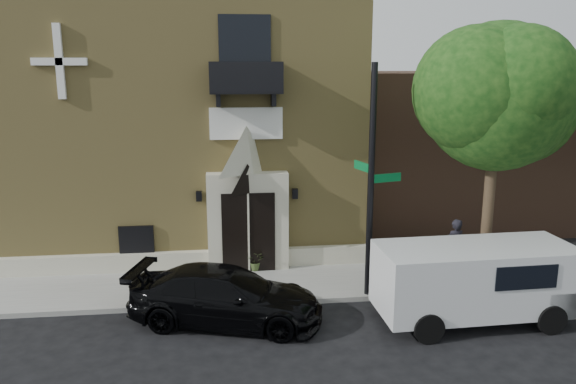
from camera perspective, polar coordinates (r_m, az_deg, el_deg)
The scene contains 12 objects.
ground at distance 16.35m, azimuth 0.04°, elevation -11.42°, with size 120.00×120.00×0.00m, color black.
sidewalk at distance 17.82m, azimuth 2.71°, elevation -9.07°, with size 42.00×3.00×0.15m, color gray.
church at distance 22.89m, azimuth -9.82°, elevation 7.44°, with size 12.20×11.01×9.30m.
neighbour_building at distance 27.70m, azimuth 23.23°, elevation 4.51°, with size 18.00×8.00×6.40m, color brown.
street_tree_left at distance 17.04m, azimuth 20.73°, elevation 9.16°, with size 4.97×4.38×7.77m.
black_sedan at distance 15.15m, azimuth -6.32°, elevation -10.47°, with size 2.08×5.11×1.48m, color black.
cargo_van at distance 15.85m, azimuth 19.06°, elevation -8.39°, with size 5.24×2.34×2.10m.
street_sign at distance 15.93m, azimuth 8.45°, elevation 1.00°, with size 1.21×1.03×6.63m.
fire_hydrant at distance 18.21m, azimuth 19.53°, elevation -7.74°, with size 0.46×0.37×0.81m.
dumpster at distance 18.53m, azimuth 22.07°, elevation -6.93°, with size 1.88×1.17×1.18m.
planter at distance 18.45m, azimuth -3.31°, elevation -6.97°, with size 0.58×0.50×0.64m, color #465A2C.
pedestrian_near at distance 18.56m, azimuth 16.55°, elevation -5.42°, with size 0.67×0.44×1.85m, color black.
Camera 1 is at (-1.73, -14.80, 6.72)m, focal length 35.00 mm.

